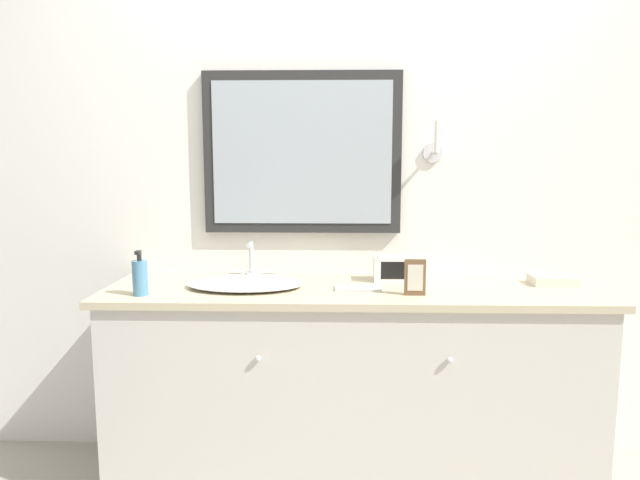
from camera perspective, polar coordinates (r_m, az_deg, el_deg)
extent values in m
cube|color=white|center=(2.72, 3.06, 4.95)|extent=(8.00, 0.06, 2.55)
cube|color=#282828|center=(2.67, -1.78, 8.69)|extent=(0.92, 0.04, 0.74)
cube|color=#9EA8B2|center=(2.65, -1.81, 8.70)|extent=(0.83, 0.01, 0.65)
cylinder|color=silver|center=(2.71, 11.22, 8.53)|extent=(0.09, 0.01, 0.09)
cylinder|color=silver|center=(2.66, 11.40, 8.54)|extent=(0.02, 0.10, 0.02)
cylinder|color=white|center=(2.62, 11.63, 10.08)|extent=(0.02, 0.02, 0.14)
cube|color=beige|center=(2.58, 3.10, -14.61)|extent=(2.02, 0.57, 0.85)
cube|color=#C6B793|center=(2.45, 3.18, -5.00)|extent=(2.08, 0.61, 0.03)
sphere|color=silver|center=(2.24, -6.23, -11.73)|extent=(0.02, 0.02, 0.02)
sphere|color=silver|center=(2.26, 12.83, -11.69)|extent=(0.02, 0.02, 0.02)
ellipsoid|color=white|center=(2.44, -7.48, -4.32)|extent=(0.49, 0.31, 0.03)
cylinder|color=silver|center=(2.61, -6.86, -3.54)|extent=(0.06, 0.06, 0.03)
cylinder|color=silver|center=(2.60, -6.89, -1.78)|extent=(0.02, 0.02, 0.13)
cylinder|color=silver|center=(2.55, -7.03, -0.45)|extent=(0.02, 0.07, 0.02)
cylinder|color=white|center=(2.62, -8.49, -3.20)|extent=(0.05, 0.02, 0.02)
cylinder|color=white|center=(2.60, -5.23, -3.24)|extent=(0.06, 0.02, 0.02)
cylinder|color=teal|center=(2.38, -17.55, -3.64)|extent=(0.06, 0.06, 0.14)
cylinder|color=black|center=(2.37, -17.64, -1.56)|extent=(0.02, 0.02, 0.04)
cube|color=black|center=(2.35, -17.75, -1.19)|extent=(0.02, 0.03, 0.01)
cube|color=white|center=(2.57, 7.59, -2.80)|extent=(0.20, 0.11, 0.11)
cube|color=black|center=(2.51, 7.72, -3.03)|extent=(0.14, 0.01, 0.08)
cube|color=brown|center=(2.30, 9.48, -3.71)|extent=(0.08, 0.01, 0.15)
cube|color=beige|center=(2.29, 9.51, -3.75)|extent=(0.06, 0.00, 0.11)
cube|color=silver|center=(2.68, 22.27, -3.70)|extent=(0.19, 0.13, 0.04)
cube|color=silver|center=(2.40, 3.82, -4.80)|extent=(0.19, 0.11, 0.01)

